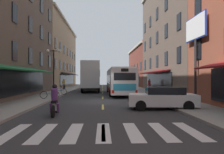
{
  "coord_description": "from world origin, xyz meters",
  "views": [
    {
      "loc": [
        -0.04,
        -17.7,
        2.01
      ],
      "look_at": [
        0.95,
        3.48,
        2.06
      ],
      "focal_mm": 33.3,
      "sensor_mm": 36.0,
      "label": 1
    }
  ],
  "objects_px": {
    "transit_bus": "(119,81)",
    "street_lamp_twin": "(54,70)",
    "bicycle_mid": "(59,91)",
    "sedan_mid": "(94,85)",
    "pedestrian_far": "(135,85)",
    "box_truck": "(91,77)",
    "bicycle_near": "(50,95)",
    "billboard_sign": "(195,36)",
    "sedan_near": "(162,98)",
    "pedestrian_mid": "(149,85)",
    "motorcycle_rider": "(55,102)",
    "pedestrian_near": "(64,84)"
  },
  "relations": [
    {
      "from": "billboard_sign",
      "to": "pedestrian_mid",
      "type": "bearing_deg",
      "value": 92.91
    },
    {
      "from": "motorcycle_rider",
      "to": "pedestrian_far",
      "type": "relative_size",
      "value": 1.29
    },
    {
      "from": "motorcycle_rider",
      "to": "pedestrian_mid",
      "type": "bearing_deg",
      "value": 62.04
    },
    {
      "from": "pedestrian_mid",
      "to": "pedestrian_near",
      "type": "bearing_deg",
      "value": -2.96
    },
    {
      "from": "transit_bus",
      "to": "pedestrian_mid",
      "type": "xyz_separation_m",
      "value": [
        4.43,
        3.28,
        -0.61
      ]
    },
    {
      "from": "box_truck",
      "to": "pedestrian_far",
      "type": "relative_size",
      "value": 4.32
    },
    {
      "from": "bicycle_mid",
      "to": "pedestrian_near",
      "type": "height_order",
      "value": "pedestrian_near"
    },
    {
      "from": "pedestrian_far",
      "to": "street_lamp_twin",
      "type": "distance_m",
      "value": 14.32
    },
    {
      "from": "bicycle_near",
      "to": "box_truck",
      "type": "bearing_deg",
      "value": 73.39
    },
    {
      "from": "transit_bus",
      "to": "motorcycle_rider",
      "type": "height_order",
      "value": "transit_bus"
    },
    {
      "from": "pedestrian_far",
      "to": "motorcycle_rider",
      "type": "bearing_deg",
      "value": -50.04
    },
    {
      "from": "transit_bus",
      "to": "street_lamp_twin",
      "type": "height_order",
      "value": "street_lamp_twin"
    },
    {
      "from": "transit_bus",
      "to": "sedan_near",
      "type": "height_order",
      "value": "transit_bus"
    },
    {
      "from": "billboard_sign",
      "to": "sedan_near",
      "type": "xyz_separation_m",
      "value": [
        -3.25,
        -2.42,
        -4.48
      ]
    },
    {
      "from": "street_lamp_twin",
      "to": "sedan_near",
      "type": "bearing_deg",
      "value": -40.66
    },
    {
      "from": "billboard_sign",
      "to": "box_truck",
      "type": "xyz_separation_m",
      "value": [
        -8.69,
        13.42,
        -3.11
      ]
    },
    {
      "from": "transit_bus",
      "to": "pedestrian_mid",
      "type": "bearing_deg",
      "value": 36.49
    },
    {
      "from": "sedan_near",
      "to": "pedestrian_mid",
      "type": "height_order",
      "value": "pedestrian_mid"
    },
    {
      "from": "transit_bus",
      "to": "bicycle_mid",
      "type": "distance_m",
      "value": 7.08
    },
    {
      "from": "sedan_mid",
      "to": "street_lamp_twin",
      "type": "xyz_separation_m",
      "value": [
        -3.29,
        -16.99,
        2.01
      ]
    },
    {
      "from": "motorcycle_rider",
      "to": "pedestrian_near",
      "type": "distance_m",
      "value": 21.81
    },
    {
      "from": "bicycle_mid",
      "to": "box_truck",
      "type": "bearing_deg",
      "value": 62.21
    },
    {
      "from": "billboard_sign",
      "to": "bicycle_near",
      "type": "relative_size",
      "value": 3.83
    },
    {
      "from": "sedan_near",
      "to": "bicycle_near",
      "type": "relative_size",
      "value": 2.55
    },
    {
      "from": "sedan_near",
      "to": "bicycle_mid",
      "type": "height_order",
      "value": "sedan_near"
    },
    {
      "from": "transit_bus",
      "to": "pedestrian_far",
      "type": "xyz_separation_m",
      "value": [
        2.93,
        5.93,
        -0.65
      ]
    },
    {
      "from": "billboard_sign",
      "to": "motorcycle_rider",
      "type": "height_order",
      "value": "billboard_sign"
    },
    {
      "from": "sedan_near",
      "to": "street_lamp_twin",
      "type": "xyz_separation_m",
      "value": [
        -8.57,
        7.36,
        2.0
      ]
    },
    {
      "from": "sedan_near",
      "to": "motorcycle_rider",
      "type": "height_order",
      "value": "motorcycle_rider"
    },
    {
      "from": "bicycle_mid",
      "to": "pedestrian_near",
      "type": "distance_m",
      "value": 9.9
    },
    {
      "from": "pedestrian_near",
      "to": "box_truck",
      "type": "bearing_deg",
      "value": 47.89
    },
    {
      "from": "billboard_sign",
      "to": "bicycle_mid",
      "type": "relative_size",
      "value": 3.89
    },
    {
      "from": "box_truck",
      "to": "bicycle_near",
      "type": "bearing_deg",
      "value": -106.61
    },
    {
      "from": "motorcycle_rider",
      "to": "bicycle_near",
      "type": "distance_m",
      "value": 7.69
    },
    {
      "from": "box_truck",
      "to": "pedestrian_far",
      "type": "xyz_separation_m",
      "value": [
        6.54,
        1.92,
        -1.13
      ]
    },
    {
      "from": "bicycle_near",
      "to": "pedestrian_far",
      "type": "bearing_deg",
      "value": 51.75
    },
    {
      "from": "street_lamp_twin",
      "to": "pedestrian_near",
      "type": "bearing_deg",
      "value": 95.89
    },
    {
      "from": "bicycle_near",
      "to": "pedestrian_near",
      "type": "bearing_deg",
      "value": 95.44
    },
    {
      "from": "bicycle_near",
      "to": "billboard_sign",
      "type": "bearing_deg",
      "value": -15.03
    },
    {
      "from": "pedestrian_far",
      "to": "sedan_near",
      "type": "bearing_deg",
      "value": -32.68
    },
    {
      "from": "billboard_sign",
      "to": "box_truck",
      "type": "height_order",
      "value": "billboard_sign"
    },
    {
      "from": "bicycle_mid",
      "to": "pedestrian_mid",
      "type": "height_order",
      "value": "pedestrian_mid"
    },
    {
      "from": "sedan_near",
      "to": "bicycle_near",
      "type": "height_order",
      "value": "sedan_near"
    },
    {
      "from": "sedan_near",
      "to": "pedestrian_far",
      "type": "distance_m",
      "value": 17.8
    },
    {
      "from": "pedestrian_far",
      "to": "street_lamp_twin",
      "type": "relative_size",
      "value": 0.35
    },
    {
      "from": "pedestrian_near",
      "to": "motorcycle_rider",
      "type": "bearing_deg",
      "value": 8.37
    },
    {
      "from": "pedestrian_mid",
      "to": "motorcycle_rider",
      "type": "bearing_deg",
      "value": 79.39
    },
    {
      "from": "bicycle_near",
      "to": "bicycle_mid",
      "type": "relative_size",
      "value": 1.02
    },
    {
      "from": "billboard_sign",
      "to": "pedestrian_near",
      "type": "relative_size",
      "value": 3.89
    },
    {
      "from": "bicycle_mid",
      "to": "sedan_mid",
      "type": "bearing_deg",
      "value": 77.21
    }
  ]
}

